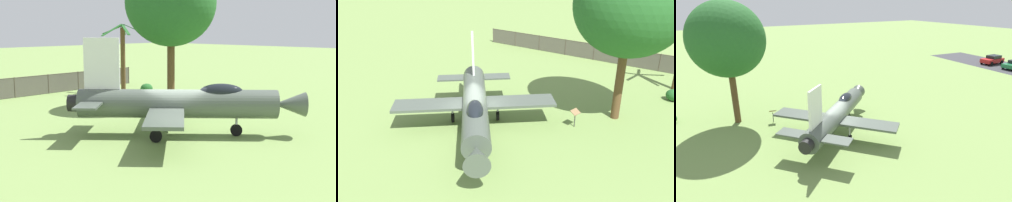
% 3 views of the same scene
% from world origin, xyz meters
% --- Properties ---
extents(ground_plane, '(200.00, 200.00, 0.00)m').
position_xyz_m(ground_plane, '(0.00, 0.00, 0.00)').
color(ground_plane, '#75934C').
extents(display_jet, '(9.76, 10.44, 4.96)m').
position_xyz_m(display_jet, '(-0.22, 0.25, 1.70)').
color(display_jet, '#4C564C').
rests_on(display_jet, ground_plane).
extents(shade_tree, '(6.61, 6.06, 10.20)m').
position_xyz_m(shade_tree, '(-6.37, -6.44, 7.14)').
color(shade_tree, brown).
rests_on(shade_tree, ground_plane).
extents(perimeter_fence, '(24.45, 0.83, 1.63)m').
position_xyz_m(perimeter_fence, '(-0.22, -17.46, 0.86)').
color(perimeter_fence, '#4C4238').
rests_on(perimeter_fence, ground_plane).
extents(shrub_near_fence, '(1.10, 0.94, 0.85)m').
position_xyz_m(shrub_near_fence, '(-8.85, -11.56, 0.43)').
color(shrub_near_fence, '#235B26').
rests_on(shrub_near_fence, ground_plane).
extents(info_plaque, '(0.50, 0.66, 1.14)m').
position_xyz_m(info_plaque, '(-4.80, -3.74, 0.85)').
color(info_plaque, '#333333').
rests_on(info_plaque, ground_plane).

